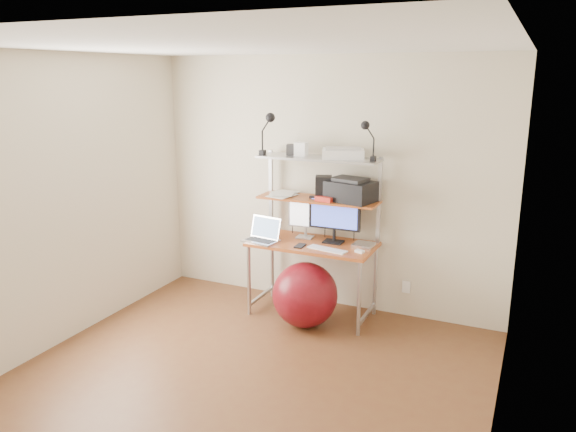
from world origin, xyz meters
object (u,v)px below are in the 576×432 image
at_px(laptop, 263,236).
at_px(printer, 349,190).
at_px(monitor_black, 334,216).
at_px(exercise_ball, 305,295).
at_px(monitor_silver, 306,217).

height_order(laptop, printer, printer).
bearing_deg(monitor_black, printer, 19.25).
xyz_separation_m(monitor_black, laptop, (-0.64, -0.24, -0.21)).
relative_size(monitor_black, exercise_ball, 0.83).
height_order(monitor_silver, exercise_ball, monitor_silver).
xyz_separation_m(printer, exercise_ball, (-0.27, -0.41, -0.95)).
bearing_deg(printer, laptop, -145.74).
xyz_separation_m(monitor_black, exercise_ball, (-0.14, -0.37, -0.69)).
relative_size(laptop, printer, 0.69).
bearing_deg(monitor_black, laptop, -160.35).
height_order(monitor_silver, monitor_black, monitor_black).
bearing_deg(laptop, monitor_black, 29.31).
relative_size(monitor_silver, exercise_ball, 0.64).
bearing_deg(laptop, monitor_silver, 48.47).
distance_m(monitor_black, laptop, 0.72).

